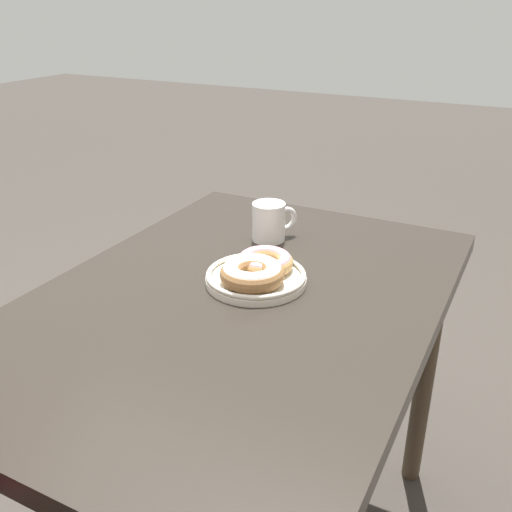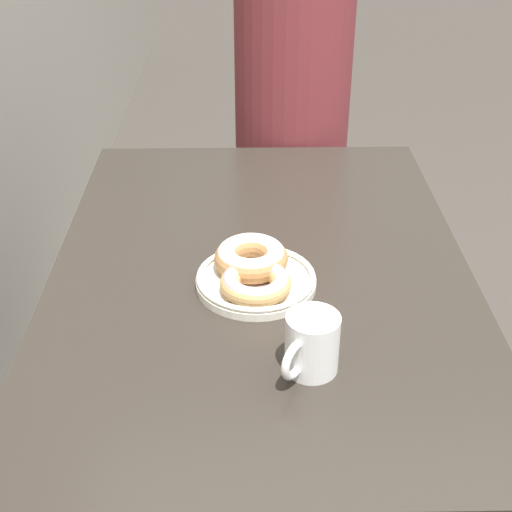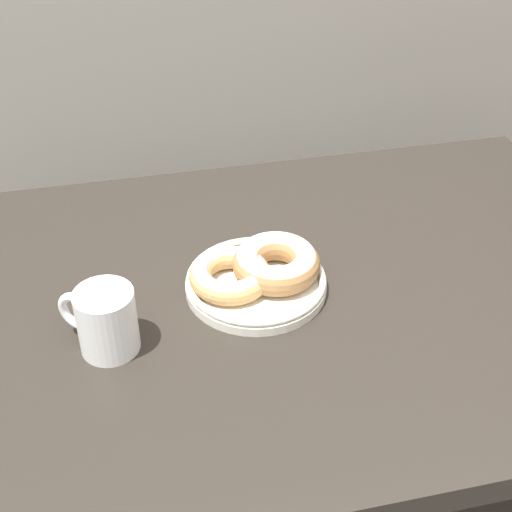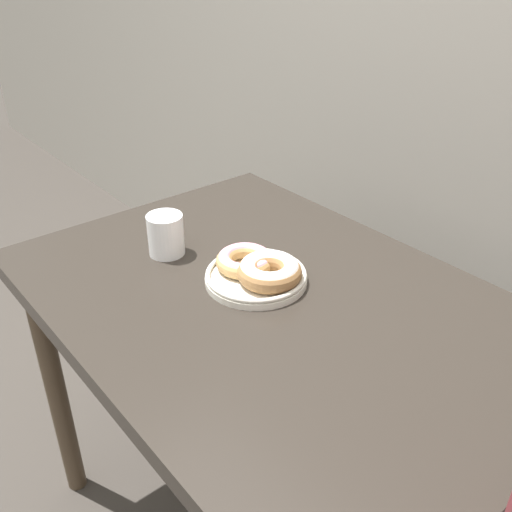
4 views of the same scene
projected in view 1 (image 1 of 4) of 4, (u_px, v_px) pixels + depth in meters
The scene contains 4 objects.
ground_plane at pixel (116, 500), 1.59m from camera, with size 14.00×14.00×0.00m, color #38332D.
dining_table at pixel (237, 334), 1.15m from camera, with size 1.06×0.74×0.75m.
donut_plate at pixel (257, 271), 1.14m from camera, with size 0.24×0.21×0.06m.
coffee_mug at pixel (270, 221), 1.35m from camera, with size 0.10×0.09×0.09m.
Camera 1 is at (0.85, 0.88, 1.28)m, focal length 40.00 mm.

